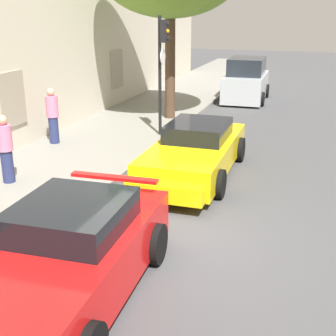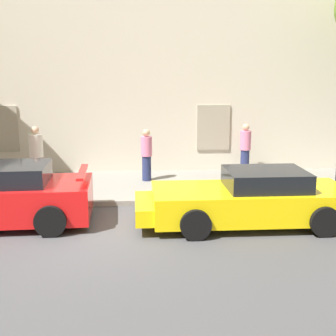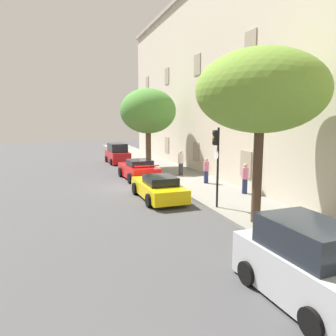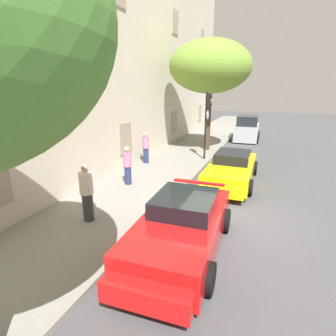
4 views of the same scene
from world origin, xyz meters
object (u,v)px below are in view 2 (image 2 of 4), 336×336
at_px(pedestrian_strolling, 37,156).
at_px(sportscar_yellow_flank, 243,200).
at_px(pedestrian_admiring, 245,149).
at_px(pedestrian_bystander, 146,155).

bearing_deg(pedestrian_strolling, sportscar_yellow_flank, -32.44).
distance_m(sportscar_yellow_flank, pedestrian_admiring, 4.76).
relative_size(pedestrian_strolling, pedestrian_bystander, 1.10).
bearing_deg(sportscar_yellow_flank, pedestrian_strolling, 147.56).
xyz_separation_m(sportscar_yellow_flank, pedestrian_strolling, (-5.34, 3.40, 0.46)).
xyz_separation_m(pedestrian_admiring, pedestrian_strolling, (-6.43, -1.22, 0.05)).
xyz_separation_m(pedestrian_strolling, pedestrian_bystander, (3.20, 0.46, -0.08)).
relative_size(pedestrian_admiring, pedestrian_bystander, 1.04).
height_order(pedestrian_strolling, pedestrian_bystander, pedestrian_strolling).
relative_size(sportscar_yellow_flank, pedestrian_admiring, 2.94).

